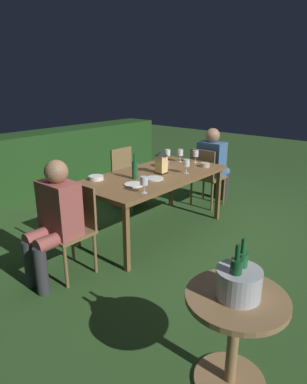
% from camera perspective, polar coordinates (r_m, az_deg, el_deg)
% --- Properties ---
extents(ground_plane, '(16.00, 16.00, 0.00)m').
position_cam_1_polar(ground_plane, '(4.27, 0.00, -6.63)').
color(ground_plane, '#2D5123').
extents(dining_table, '(1.88, 0.93, 0.74)m').
position_cam_1_polar(dining_table, '(4.03, 0.00, 2.30)').
color(dining_table, brown).
rests_on(dining_table, ground).
extents(chair_head_near, '(0.40, 0.42, 0.87)m').
position_cam_1_polar(chair_head_near, '(3.34, -13.36, -5.49)').
color(chair_head_near, brown).
rests_on(chair_head_near, ground).
extents(person_in_rust, '(0.48, 0.38, 1.15)m').
position_cam_1_polar(person_in_rust, '(3.18, -16.38, -4.02)').
color(person_in_rust, '#9E4C47').
rests_on(person_in_rust, ground).
extents(chair_head_far, '(0.40, 0.42, 0.87)m').
position_cam_1_polar(chair_head_far, '(5.02, 8.82, 2.90)').
color(chair_head_far, brown).
rests_on(chair_head_far, ground).
extents(person_in_blue, '(0.48, 0.38, 1.15)m').
position_cam_1_polar(person_in_blue, '(5.14, 10.06, 4.97)').
color(person_in_blue, '#426699').
rests_on(person_in_blue, ground).
extents(chair_side_right_b, '(0.42, 0.40, 0.87)m').
position_cam_1_polar(chair_side_right_b, '(4.94, -4.41, 2.84)').
color(chair_side_right_b, brown).
rests_on(chair_side_right_b, ground).
extents(lantern_centerpiece, '(0.15, 0.15, 0.27)m').
position_cam_1_polar(lantern_centerpiece, '(4.02, 1.31, 5.20)').
color(lantern_centerpiece, black).
rests_on(lantern_centerpiece, dining_table).
extents(green_bottle_on_table, '(0.07, 0.07, 0.29)m').
position_cam_1_polar(green_bottle_on_table, '(3.80, -3.15, 3.81)').
color(green_bottle_on_table, '#195128').
rests_on(green_bottle_on_table, dining_table).
extents(wine_glass_a, '(0.08, 0.08, 0.17)m').
position_cam_1_polar(wine_glass_a, '(4.60, 7.12, 6.37)').
color(wine_glass_a, silver).
rests_on(wine_glass_a, dining_table).
extents(wine_glass_b, '(0.08, 0.08, 0.17)m').
position_cam_1_polar(wine_glass_b, '(4.05, 5.58, 4.79)').
color(wine_glass_b, silver).
rests_on(wine_glass_b, dining_table).
extents(wine_glass_c, '(0.08, 0.08, 0.17)m').
position_cam_1_polar(wine_glass_c, '(4.64, 4.54, 6.57)').
color(wine_glass_c, silver).
rests_on(wine_glass_c, dining_table).
extents(wine_glass_d, '(0.08, 0.08, 0.17)m').
position_cam_1_polar(wine_glass_d, '(4.62, 2.37, 6.56)').
color(wine_glass_d, silver).
rests_on(wine_glass_d, dining_table).
extents(wine_glass_e, '(0.08, 0.08, 0.17)m').
position_cam_1_polar(wine_glass_e, '(3.31, -1.60, 1.76)').
color(wine_glass_e, silver).
rests_on(wine_glass_e, dining_table).
extents(plate_a, '(0.21, 0.21, 0.01)m').
position_cam_1_polar(plate_a, '(3.60, -3.29, 1.27)').
color(plate_a, white).
rests_on(plate_a, dining_table).
extents(plate_b, '(0.21, 0.21, 0.01)m').
position_cam_1_polar(plate_b, '(3.82, 0.13, 2.31)').
color(plate_b, silver).
rests_on(plate_b, dining_table).
extents(bowl_olives, '(0.17, 0.17, 0.06)m').
position_cam_1_polar(bowl_olives, '(4.38, 1.39, 4.75)').
color(bowl_olives, silver).
rests_on(bowl_olives, dining_table).
extents(bowl_bread, '(0.17, 0.17, 0.04)m').
position_cam_1_polar(bowl_bread, '(3.84, -9.67, 2.41)').
color(bowl_bread, silver).
rests_on(bowl_bread, dining_table).
extents(bowl_salad, '(0.12, 0.12, 0.05)m').
position_cam_1_polar(bowl_salad, '(4.40, 8.69, 4.56)').
color(bowl_salad, '#BCAD8E').
rests_on(bowl_salad, dining_table).
extents(side_table, '(0.60, 0.60, 0.64)m').
position_cam_1_polar(side_table, '(2.20, 13.47, -21.09)').
color(side_table, '#937047').
rests_on(side_table, ground).
extents(ice_bucket, '(0.26, 0.26, 0.34)m').
position_cam_1_polar(ice_bucket, '(2.02, 14.13, -14.26)').
color(ice_bucket, '#B2B7BF').
rests_on(ice_bucket, side_table).
extents(hedge_backdrop, '(5.24, 0.63, 0.98)m').
position_cam_1_polar(hedge_backdrop, '(6.04, -19.19, 4.78)').
color(hedge_backdrop, '#1E4219').
rests_on(hedge_backdrop, ground).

